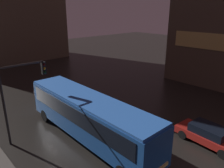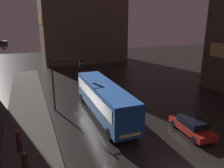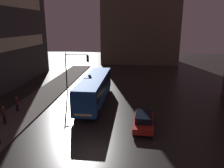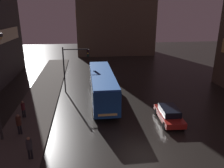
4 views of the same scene
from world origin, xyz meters
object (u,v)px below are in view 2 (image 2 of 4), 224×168
object	(u,v)px
pedestrian_near	(18,139)
pedestrian_mid	(25,162)
car_taxi	(192,126)
traffic_light_main	(64,74)
bus_near	(104,97)

from	to	relation	value
pedestrian_near	pedestrian_mid	bearing A→B (deg)	130.73
car_taxi	traffic_light_main	distance (m)	13.26
pedestrian_mid	pedestrian_near	bearing A→B (deg)	91.64
car_taxi	pedestrian_mid	bearing A→B (deg)	7.79
pedestrian_near	traffic_light_main	xyz separation A→B (m)	(4.54, 7.01, 2.77)
bus_near	traffic_light_main	size ratio (longest dim) A/B	2.10
pedestrian_mid	traffic_light_main	world-z (taller)	traffic_light_main
car_taxi	bus_near	bearing A→B (deg)	-43.12
car_taxi	traffic_light_main	size ratio (longest dim) A/B	0.77
traffic_light_main	pedestrian_near	bearing A→B (deg)	-122.91
pedestrian_near	traffic_light_main	size ratio (longest dim) A/B	0.29
bus_near	traffic_light_main	world-z (taller)	traffic_light_main
bus_near	traffic_light_main	xyz separation A→B (m)	(-3.28, 3.19, 1.90)
traffic_light_main	pedestrian_mid	bearing A→B (deg)	-112.10
car_taxi	traffic_light_main	world-z (taller)	traffic_light_main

